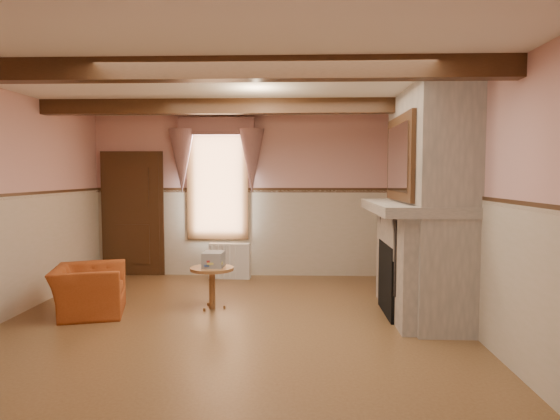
{
  "coord_description": "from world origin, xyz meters",
  "views": [
    {
      "loc": [
        0.8,
        -5.68,
        1.76
      ],
      "look_at": [
        0.57,
        0.8,
        1.31
      ],
      "focal_mm": 32.0,
      "sensor_mm": 36.0,
      "label": 1
    }
  ],
  "objects_px": {
    "bowl": "(417,200)",
    "mantel_clock": "(404,193)",
    "oil_lamp": "(405,190)",
    "radiator": "(230,261)",
    "armchair": "(89,290)",
    "side_table": "(212,288)"
  },
  "relations": [
    {
      "from": "bowl",
      "to": "mantel_clock",
      "type": "bearing_deg",
      "value": 90.0
    },
    {
      "from": "oil_lamp",
      "to": "radiator",
      "type": "bearing_deg",
      "value": 147.98
    },
    {
      "from": "bowl",
      "to": "armchair",
      "type": "bearing_deg",
      "value": 179.34
    },
    {
      "from": "mantel_clock",
      "to": "bowl",
      "type": "bearing_deg",
      "value": -90.0
    },
    {
      "from": "armchair",
      "to": "radiator",
      "type": "xyz_separation_m",
      "value": [
        1.48,
        2.25,
        -0.01
      ]
    },
    {
      "from": "armchair",
      "to": "radiator",
      "type": "relative_size",
      "value": 1.35
    },
    {
      "from": "side_table",
      "to": "bowl",
      "type": "xyz_separation_m",
      "value": [
        2.57,
        -0.37,
        1.18
      ]
    },
    {
      "from": "bowl",
      "to": "oil_lamp",
      "type": "height_order",
      "value": "oil_lamp"
    },
    {
      "from": "side_table",
      "to": "bowl",
      "type": "height_order",
      "value": "bowl"
    },
    {
      "from": "armchair",
      "to": "radiator",
      "type": "distance_m",
      "value": 2.7
    },
    {
      "from": "radiator",
      "to": "oil_lamp",
      "type": "relative_size",
      "value": 2.5
    },
    {
      "from": "armchair",
      "to": "mantel_clock",
      "type": "relative_size",
      "value": 3.94
    },
    {
      "from": "bowl",
      "to": "mantel_clock",
      "type": "relative_size",
      "value": 1.27
    },
    {
      "from": "armchair",
      "to": "mantel_clock",
      "type": "xyz_separation_m",
      "value": [
        4.09,
        0.74,
        1.21
      ]
    },
    {
      "from": "mantel_clock",
      "to": "side_table",
      "type": "bearing_deg",
      "value": -170.81
    },
    {
      "from": "armchair",
      "to": "oil_lamp",
      "type": "height_order",
      "value": "oil_lamp"
    },
    {
      "from": "mantel_clock",
      "to": "oil_lamp",
      "type": "xyz_separation_m",
      "value": [
        0.0,
        -0.12,
        0.04
      ]
    },
    {
      "from": "armchair",
      "to": "side_table",
      "type": "relative_size",
      "value": 1.66
    },
    {
      "from": "radiator",
      "to": "side_table",
      "type": "bearing_deg",
      "value": -86.05
    },
    {
      "from": "oil_lamp",
      "to": "bowl",
      "type": "bearing_deg",
      "value": -90.0
    },
    {
      "from": "side_table",
      "to": "mantel_clock",
      "type": "height_order",
      "value": "mantel_clock"
    },
    {
      "from": "side_table",
      "to": "oil_lamp",
      "type": "distance_m",
      "value": 2.89
    }
  ]
}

